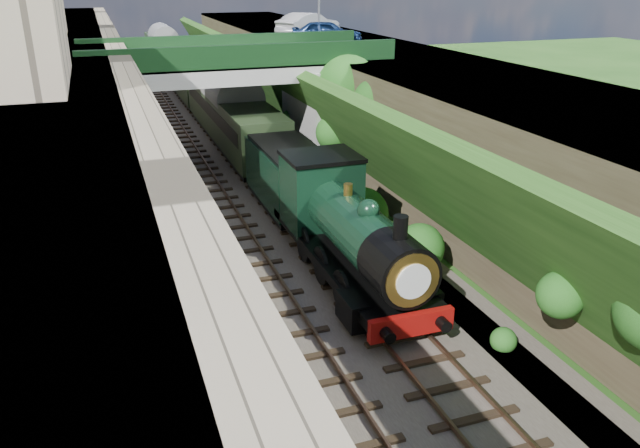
# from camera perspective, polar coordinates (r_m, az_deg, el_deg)

# --- Properties ---
(trackbed) EXTENTS (10.00, 90.00, 0.20)m
(trackbed) POSITION_cam_1_polar(r_m,az_deg,el_deg) (32.28, -6.62, 3.02)
(trackbed) COLOR #473F38
(trackbed) RESTS_ON ground
(retaining_wall) EXTENTS (1.00, 90.00, 7.00)m
(retaining_wall) POSITION_cam_1_polar(r_m,az_deg,el_deg) (30.67, -17.04, 7.81)
(retaining_wall) COLOR #756B56
(retaining_wall) RESTS_ON ground
(street_plateau_left) EXTENTS (6.00, 90.00, 7.00)m
(street_plateau_left) POSITION_cam_1_polar(r_m,az_deg,el_deg) (30.74, -23.57, 6.97)
(street_plateau_left) COLOR #262628
(street_plateau_left) RESTS_ON ground
(street_plateau_right) EXTENTS (8.00, 90.00, 6.25)m
(street_plateau_right) POSITION_cam_1_polar(r_m,az_deg,el_deg) (34.69, 8.82, 9.44)
(street_plateau_right) COLOR #262628
(street_plateau_right) RESTS_ON ground
(embankment_slope) EXTENTS (4.81, 90.00, 6.37)m
(embankment_slope) POSITION_cam_1_polar(r_m,az_deg,el_deg) (30.99, 3.10, 7.27)
(embankment_slope) COLOR #1E4714
(embankment_slope) RESTS_ON ground
(track_left) EXTENTS (2.50, 90.00, 0.20)m
(track_left) POSITION_cam_1_polar(r_m,az_deg,el_deg) (31.88, -10.13, 2.85)
(track_left) COLOR black
(track_left) RESTS_ON trackbed
(track_right) EXTENTS (2.50, 90.00, 0.20)m
(track_right) POSITION_cam_1_polar(r_m,az_deg,el_deg) (32.50, -4.57, 3.50)
(track_right) COLOR black
(track_right) RESTS_ON trackbed
(road_bridge) EXTENTS (16.00, 6.40, 7.25)m
(road_bridge) POSITION_cam_1_polar(r_m,az_deg,el_deg) (35.25, -6.90, 11.32)
(road_bridge) COLOR gray
(road_bridge) RESTS_ON ground
(tree) EXTENTS (3.60, 3.80, 6.60)m
(tree) POSITION_cam_1_polar(r_m,az_deg,el_deg) (33.89, 2.58, 12.00)
(tree) COLOR black
(tree) RESTS_ON ground
(car_blue) EXTENTS (4.77, 3.52, 1.51)m
(car_blue) POSITION_cam_1_polar(r_m,az_deg,el_deg) (41.01, 0.64, 17.09)
(car_blue) COLOR navy
(car_blue) RESTS_ON street_plateau_right
(car_silver) EXTENTS (5.25, 4.02, 1.66)m
(car_silver) POSITION_cam_1_polar(r_m,az_deg,el_deg) (46.38, -1.08, 17.75)
(car_silver) COLOR #9E9DA2
(car_silver) RESTS_ON street_plateau_right
(locomotive) EXTENTS (3.10, 10.22, 3.83)m
(locomotive) POSITION_cam_1_polar(r_m,az_deg,el_deg) (22.24, 2.66, -0.85)
(locomotive) COLOR black
(locomotive) RESTS_ON trackbed
(tender) EXTENTS (2.70, 6.00, 3.05)m
(tender) POSITION_cam_1_polar(r_m,az_deg,el_deg) (28.86, -2.82, 4.01)
(tender) COLOR black
(tender) RESTS_ON trackbed
(coach_front) EXTENTS (2.90, 18.00, 3.70)m
(coach_front) POSITION_cam_1_polar(r_m,az_deg,el_deg) (40.59, -8.06, 9.75)
(coach_front) COLOR black
(coach_front) RESTS_ON trackbed
(coach_middle) EXTENTS (2.90, 18.00, 3.70)m
(coach_middle) POSITION_cam_1_polar(r_m,az_deg,el_deg) (58.86, -11.95, 13.28)
(coach_middle) COLOR black
(coach_middle) RESTS_ON trackbed
(coach_rear) EXTENTS (2.90, 18.00, 3.70)m
(coach_rear) POSITION_cam_1_polar(r_m,az_deg,el_deg) (77.39, -14.04, 15.10)
(coach_rear) COLOR black
(coach_rear) RESTS_ON trackbed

